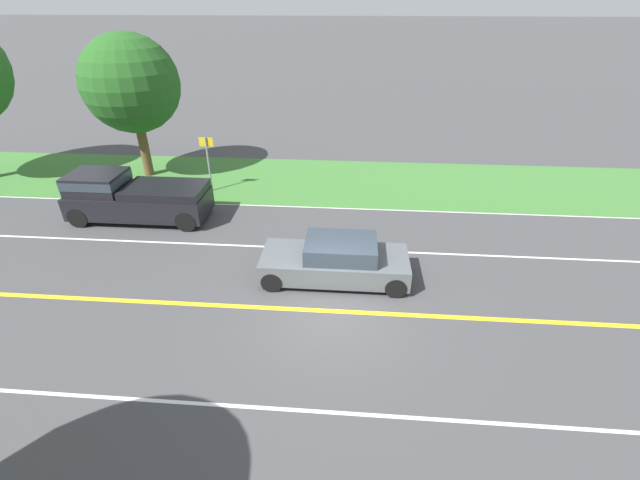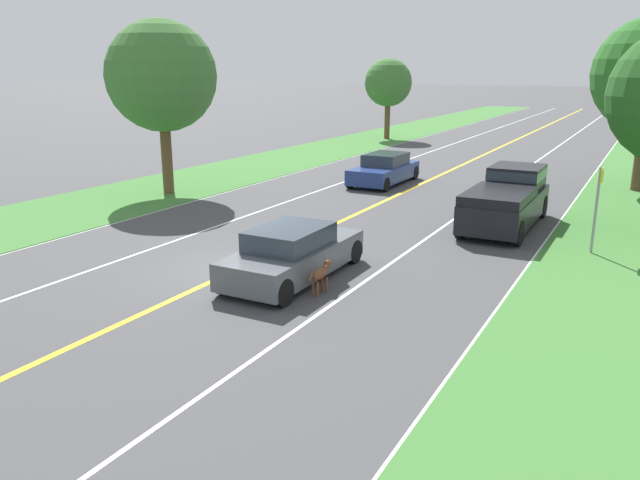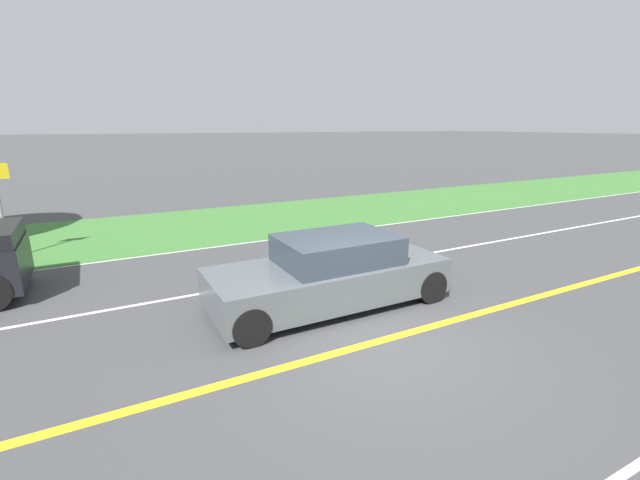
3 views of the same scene
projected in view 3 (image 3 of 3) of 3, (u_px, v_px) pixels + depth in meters
ground_plane at (379, 341)px, 7.14m from camera, size 400.00×400.00×0.00m
centre_divider_line at (379, 341)px, 7.13m from camera, size 0.18×160.00×0.01m
lane_edge_line_right at (245, 243)px, 13.11m from camera, size 0.14×160.00×0.01m
lane_dash_same_dir at (292, 277)px, 10.12m from camera, size 0.10×160.00×0.01m
grass_verge_right at (219, 223)px, 15.66m from camera, size 6.00×160.00×0.03m
ego_car at (330, 273)px, 8.43m from camera, size 1.90×4.68×1.41m
dog at (330, 260)px, 9.79m from camera, size 0.25×1.03×0.80m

